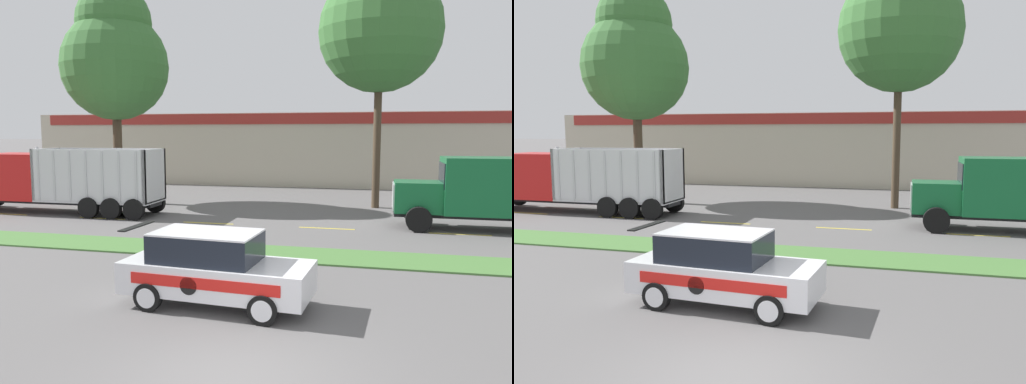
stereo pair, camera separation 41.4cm
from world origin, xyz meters
TOP-DOWN VIEW (x-y plane):
  - ground_plane at (0.00, 0.00)m, footprint 600.00×600.00m
  - grass_verge at (0.00, 8.68)m, footprint 120.00×2.19m
  - centre_line_1 at (-16.03, 13.77)m, footprint 2.40×0.14m
  - centre_line_2 at (-10.63, 13.77)m, footprint 2.40×0.14m
  - centre_line_3 at (-5.23, 13.77)m, footprint 2.40×0.14m
  - centre_line_4 at (0.17, 13.77)m, footprint 2.40×0.14m
  - centre_line_5 at (5.57, 13.77)m, footprint 2.40×0.14m
  - dump_truck_lead at (7.71, 14.93)m, footprint 11.19×2.56m
  - dump_truck_mid at (-14.87, 14.87)m, footprint 11.40×2.67m
  - rally_car at (-1.49, 3.43)m, footprint 4.59×2.13m
  - store_building_backdrop at (-5.87, 35.63)m, footprint 39.53×12.10m
  - tree_behind_left at (-12.73, 19.27)m, footprint 6.20×6.20m
  - tree_behind_centre at (2.17, 20.50)m, footprint 6.55×6.55m

SIDE VIEW (x-z plane):
  - ground_plane at x=0.00m, z-range 0.00..0.00m
  - centre_line_1 at x=-16.03m, z-range 0.00..0.01m
  - centre_line_2 at x=-10.63m, z-range 0.00..0.01m
  - centre_line_3 at x=-5.23m, z-range 0.00..0.01m
  - centre_line_4 at x=0.17m, z-range 0.00..0.01m
  - centre_line_5 at x=5.57m, z-range 0.00..0.01m
  - grass_verge at x=0.00m, z-range 0.00..0.06m
  - rally_car at x=-1.49m, z-range 0.00..1.82m
  - dump_truck_mid at x=-14.87m, z-range -0.12..3.29m
  - dump_truck_lead at x=7.71m, z-range -0.14..3.42m
  - store_building_backdrop at x=-5.87m, z-range 0.00..5.63m
  - tree_behind_left at x=-12.73m, z-range 2.25..14.85m
  - tree_behind_centre at x=2.17m, z-range 2.95..17.38m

